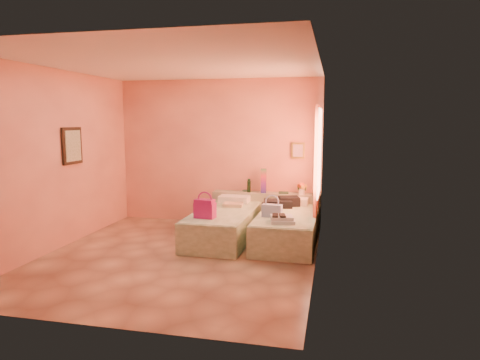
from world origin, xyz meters
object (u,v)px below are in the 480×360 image
object	(u,v)px
headboard_ledge	(266,209)
bed_left	(224,225)
green_book	(284,193)
magenta_handbag	(205,209)
towel_stack	(283,219)
blue_handbag	(272,211)
water_bottle	(249,186)
bed_right	(288,228)
flower_vase	(302,187)

from	to	relation	value
headboard_ledge	bed_left	bearing A→B (deg)	-116.88
bed_left	green_book	bearing A→B (deg)	51.26
magenta_handbag	towel_stack	xyz separation A→B (m)	(1.23, -0.05, -0.10)
green_book	blue_handbag	size ratio (longest dim) A/B	0.60
water_bottle	headboard_ledge	bearing A→B (deg)	6.47
bed_right	water_bottle	world-z (taller)	water_bottle
magenta_handbag	blue_handbag	world-z (taller)	magenta_handbag
magenta_handbag	towel_stack	distance (m)	1.23
water_bottle	bed_right	bearing A→B (deg)	-49.84
bed_right	water_bottle	bearing A→B (deg)	131.09
towel_stack	headboard_ledge	bearing A→B (deg)	106.95
bed_left	blue_handbag	xyz separation A→B (m)	(0.86, -0.28, 0.35)
bed_left	blue_handbag	distance (m)	0.97
flower_vase	magenta_handbag	distance (m)	2.13
blue_handbag	bed_left	bearing A→B (deg)	167.90
green_book	towel_stack	world-z (taller)	green_book
bed_left	flower_vase	bearing A→B (deg)	41.48
flower_vase	magenta_handbag	world-z (taller)	flower_vase
bed_right	flower_vase	size ratio (longest dim) A/B	7.78
bed_left	bed_right	xyz separation A→B (m)	(1.08, 0.04, 0.00)
bed_right	green_book	size ratio (longest dim) A/B	10.79
bed_left	blue_handbag	world-z (taller)	blue_handbag
bed_left	towel_stack	bearing A→B (deg)	-29.22
magenta_handbag	blue_handbag	bearing A→B (deg)	23.35
bed_left	magenta_handbag	bearing A→B (deg)	-103.92
bed_left	flower_vase	xyz separation A→B (m)	(1.23, 1.05, 0.53)
headboard_ledge	bed_left	size ratio (longest dim) A/B	1.02
headboard_ledge	flower_vase	world-z (taller)	flower_vase
magenta_handbag	bed_right	bearing A→B (deg)	33.75
bed_right	flower_vase	bearing A→B (deg)	82.61
bed_left	towel_stack	distance (m)	1.28
bed_left	towel_stack	size ratio (longest dim) A/B	5.71
green_book	flower_vase	size ratio (longest dim) A/B	0.72
bed_left	headboard_ledge	bearing A→B (deg)	64.05
bed_left	blue_handbag	size ratio (longest dim) A/B	6.42
magenta_handbag	towel_stack	size ratio (longest dim) A/B	0.91
headboard_ledge	magenta_handbag	world-z (taller)	magenta_handbag
headboard_ledge	bed_left	distance (m)	1.22
headboard_ledge	water_bottle	bearing A→B (deg)	-173.53
headboard_ledge	green_book	distance (m)	0.48
flower_vase	water_bottle	bearing A→B (deg)	179.75
headboard_ledge	blue_handbag	world-z (taller)	blue_handbag
towel_stack	bed_left	bearing A→B (deg)	149.85
water_bottle	green_book	xyz separation A→B (m)	(0.66, 0.02, -0.11)
water_bottle	blue_handbag	size ratio (longest dim) A/B	0.79
flower_vase	towel_stack	world-z (taller)	flower_vase
bed_left	magenta_handbag	world-z (taller)	magenta_handbag
water_bottle	flower_vase	xyz separation A→B (m)	(1.00, -0.00, 0.00)
bed_left	water_bottle	world-z (taller)	water_bottle
magenta_handbag	blue_handbag	distance (m)	1.05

